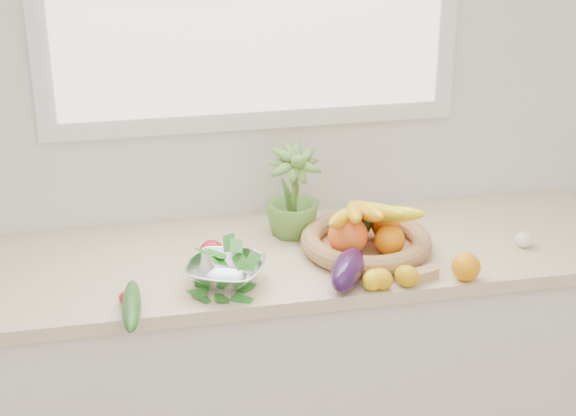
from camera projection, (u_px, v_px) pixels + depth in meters
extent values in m
cube|color=white|center=(251.00, 80.00, 2.72)|extent=(4.50, 0.02, 2.70)
cube|color=silver|center=(271.00, 385.00, 2.82)|extent=(2.20, 0.58, 0.86)
cube|color=beige|center=(270.00, 259.00, 2.64)|extent=(2.24, 0.62, 0.04)
sphere|color=orange|center=(466.00, 267.00, 2.46)|extent=(0.10, 0.10, 0.08)
ellipsoid|color=#D79D0B|center=(381.00, 279.00, 2.42)|extent=(0.09, 0.09, 0.06)
ellipsoid|color=yellow|center=(373.00, 280.00, 2.41)|extent=(0.09, 0.09, 0.06)
ellipsoid|color=#D5980B|center=(407.00, 276.00, 2.43)|extent=(0.09, 0.10, 0.06)
sphere|color=red|center=(212.00, 252.00, 2.55)|extent=(0.09, 0.09, 0.07)
cube|color=tan|center=(421.00, 275.00, 2.47)|extent=(0.11, 0.07, 0.03)
ellipsoid|color=white|center=(524.00, 240.00, 2.66)|extent=(0.07, 0.07, 0.05)
ellipsoid|color=white|center=(356.00, 240.00, 2.66)|extent=(0.06, 0.06, 0.04)
ellipsoid|color=white|center=(403.00, 264.00, 2.51)|extent=(0.07, 0.07, 0.05)
ellipsoid|color=#2A0F37|center=(348.00, 270.00, 2.43)|extent=(0.18, 0.24, 0.09)
ellipsoid|color=#245117|center=(131.00, 305.00, 2.29)|extent=(0.07, 0.27, 0.05)
sphere|color=red|center=(125.00, 298.00, 2.34)|extent=(0.04, 0.04, 0.03)
imported|color=#53822F|center=(293.00, 195.00, 2.71)|extent=(0.19, 0.19, 0.30)
cylinder|color=tan|center=(366.00, 249.00, 2.64)|extent=(0.37, 0.37, 0.01)
torus|color=#BB7D53|center=(366.00, 241.00, 2.63)|extent=(0.43, 0.43, 0.06)
sphere|color=orange|center=(348.00, 236.00, 2.58)|extent=(0.13, 0.13, 0.12)
sphere|color=orange|center=(390.00, 240.00, 2.58)|extent=(0.10, 0.10, 0.09)
sphere|color=#F24F07|center=(386.00, 226.00, 2.68)|extent=(0.09, 0.09, 0.09)
ellipsoid|color=black|center=(357.00, 220.00, 2.68)|extent=(0.11, 0.11, 0.12)
ellipsoid|color=yellow|center=(343.00, 218.00, 2.57)|extent=(0.18, 0.25, 0.11)
ellipsoid|color=gold|center=(354.00, 213.00, 2.58)|extent=(0.10, 0.27, 0.11)
ellipsoid|color=#FCB014|center=(365.00, 211.00, 2.58)|extent=(0.07, 0.27, 0.11)
ellipsoid|color=yellow|center=(375.00, 211.00, 2.59)|extent=(0.15, 0.26, 0.11)
ellipsoid|color=#FFF515|center=(386.00, 214.00, 2.59)|extent=(0.21, 0.22, 0.11)
cylinder|color=silver|center=(226.00, 282.00, 2.44)|extent=(0.11, 0.11, 0.02)
imported|color=silver|center=(226.00, 271.00, 2.43)|extent=(0.28, 0.28, 0.05)
ellipsoid|color=#18611C|center=(225.00, 258.00, 2.42)|extent=(0.21, 0.21, 0.07)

